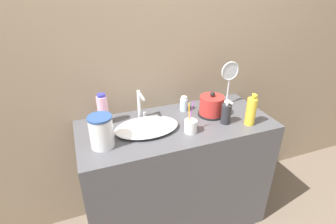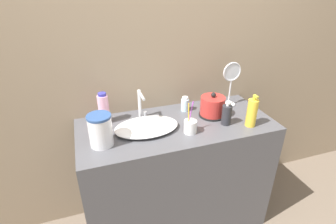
# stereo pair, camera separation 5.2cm
# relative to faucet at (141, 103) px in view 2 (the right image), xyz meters

# --- Properties ---
(wall_back) EXTENTS (6.00, 0.04, 2.60)m
(wall_back) POSITION_rel_faucet_xyz_m (0.21, 0.16, 0.29)
(wall_back) COLOR gray
(wall_back) RESTS_ON ground_plane
(vanity_counter) EXTENTS (1.31, 0.57, 0.89)m
(vanity_counter) POSITION_rel_faucet_xyz_m (0.21, -0.15, -0.56)
(vanity_counter) COLOR #4C4C51
(vanity_counter) RESTS_ON ground_plane
(sink_basin) EXTENTS (0.41, 0.27, 0.05)m
(sink_basin) POSITION_rel_faucet_xyz_m (-0.00, -0.16, -0.09)
(sink_basin) COLOR white
(sink_basin) RESTS_ON vanity_counter
(faucet) EXTENTS (0.06, 0.15, 0.21)m
(faucet) POSITION_rel_faucet_xyz_m (0.00, 0.00, 0.00)
(faucet) COLOR silver
(faucet) RESTS_ON vanity_counter
(electric_kettle) EXTENTS (0.18, 0.18, 0.18)m
(electric_kettle) POSITION_rel_faucet_xyz_m (0.48, -0.12, -0.05)
(electric_kettle) COLOR black
(electric_kettle) RESTS_ON vanity_counter
(toothbrush_cup) EXTENTS (0.08, 0.08, 0.21)m
(toothbrush_cup) POSITION_rel_faucet_xyz_m (0.25, -0.27, -0.07)
(toothbrush_cup) COLOR silver
(toothbrush_cup) RESTS_ON vanity_counter
(lotion_bottle) EXTENTS (0.06, 0.06, 0.17)m
(lotion_bottle) POSITION_rel_faucet_xyz_m (0.51, -0.25, -0.05)
(lotion_bottle) COLOR #28282D
(lotion_bottle) RESTS_ON vanity_counter
(shampoo_bottle) EXTENTS (0.07, 0.07, 0.22)m
(shampoo_bottle) POSITION_rel_faucet_xyz_m (0.66, -0.32, -0.02)
(shampoo_bottle) COLOR gold
(shampoo_bottle) RESTS_ON vanity_counter
(mouthwash_bottle) EXTENTS (0.06, 0.06, 0.11)m
(mouthwash_bottle) POSITION_rel_faucet_xyz_m (0.33, 0.02, -0.07)
(mouthwash_bottle) COLOR silver
(mouthwash_bottle) RESTS_ON vanity_counter
(hand_cream_bottle) EXTENTS (0.07, 0.07, 0.21)m
(hand_cream_bottle) POSITION_rel_faucet_xyz_m (-0.24, 0.03, -0.01)
(hand_cream_bottle) COLOR #EAA8C6
(hand_cream_bottle) RESTS_ON vanity_counter
(vanity_mirror) EXTENTS (0.14, 0.10, 0.34)m
(vanity_mirror) POSITION_rel_faucet_xyz_m (0.68, -0.00, 0.08)
(vanity_mirror) COLOR silver
(vanity_mirror) RESTS_ON vanity_counter
(water_pitcher) EXTENTS (0.14, 0.14, 0.19)m
(water_pitcher) POSITION_rel_faucet_xyz_m (-0.29, -0.23, -0.02)
(water_pitcher) COLOR silver
(water_pitcher) RESTS_ON vanity_counter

